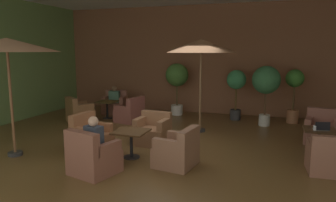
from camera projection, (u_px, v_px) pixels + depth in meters
The scene contains 24 objects.
ground_plane at pixel (162, 145), 8.03m from camera, with size 11.34×9.20×0.02m, color brown.
wall_back_brick at pixel (202, 60), 11.98m from camera, with size 11.34×0.08×4.05m, color brown.
cafe_table_front_left at pixel (319, 135), 7.17m from camera, with size 0.67×0.67×0.62m.
armchair_front_left_north at pixel (322, 131), 8.15m from camera, with size 0.94×0.86×0.88m.
armchair_front_left_east at pixel (329, 159), 6.15m from camera, with size 0.81×0.77×0.81m.
cafe_table_front_right at pixel (131, 137), 7.02m from camera, with size 0.71×0.71×0.62m.
armchair_front_right_north at pixel (153, 132), 8.08m from camera, with size 0.86×0.76×0.81m.
armchair_front_right_east at pixel (91, 137), 7.54m from camera, with size 0.85×0.85×0.89m.
armchair_front_right_south at pixel (93, 158), 6.11m from camera, with size 0.98×0.97×0.90m.
armchair_front_right_west at pixel (177, 152), 6.54m from camera, with size 0.87×0.91×0.82m.
cafe_table_mid_center at pixel (107, 105), 11.08m from camera, with size 0.68×0.68×0.62m.
armchair_mid_center_north at pixel (130, 113), 10.59m from camera, with size 0.91×0.95×0.85m.
armchair_mid_center_east at pixel (115, 105), 12.10m from camera, with size 0.97×0.95×0.85m.
armchair_mid_center_south at pixel (79, 113), 10.52m from camera, with size 1.06×1.06×0.86m.
patio_umbrella_tall_red at pixel (201, 47), 9.00m from camera, with size 2.00×2.00×2.70m.
patio_umbrella_center_beige at pixel (7, 46), 6.86m from camera, with size 2.27×2.27×2.65m.
potted_tree_left_corner at pixel (266, 82), 9.90m from camera, with size 0.88×0.88×1.90m.
potted_tree_mid_left at pixel (294, 87), 10.30m from camera, with size 0.58×0.58×1.77m.
potted_tree_mid_right at pixel (236, 85), 10.79m from camera, with size 0.66×0.66×1.72m.
potted_tree_right_corner at pixel (177, 79), 11.61m from camera, with size 0.84×0.84×1.91m.
patron_blue_shirt at pixel (114, 95), 12.00m from camera, with size 0.43×0.32×0.61m.
patron_by_window at pixel (94, 136), 6.08m from camera, with size 0.39×0.30×0.69m.
iced_drink_cup at pixel (315, 128), 7.04m from camera, with size 0.08×0.08×0.11m, color white.
open_laptop at pixel (322, 128), 7.05m from camera, with size 0.35×0.28×0.20m.
Camera 1 is at (2.58, -7.30, 2.38)m, focal length 33.82 mm.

